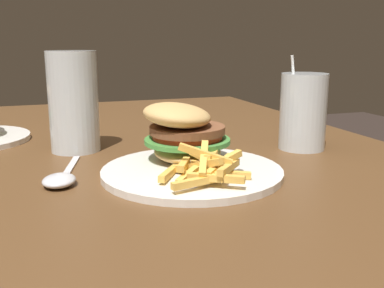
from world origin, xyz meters
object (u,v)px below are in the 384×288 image
meal_plate_near (187,147)px  spoon (60,179)px  juice_glass (303,115)px  beer_glass (74,103)px

meal_plate_near → spoon: 0.19m
meal_plate_near → juice_glass: bearing=-74.9°
meal_plate_near → beer_glass: 0.24m
juice_glass → meal_plate_near: bearing=105.1°
beer_glass → juice_glass: bearing=-106.7°
juice_glass → spoon: bearing=99.8°
beer_glass → spoon: size_ratio=0.98×
meal_plate_near → juice_glass: (0.06, -0.24, 0.03)m
meal_plate_near → spoon: meal_plate_near is taller
beer_glass → meal_plate_near: bearing=-140.4°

